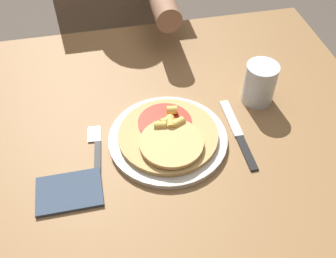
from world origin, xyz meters
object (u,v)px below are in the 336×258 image
at_px(knife, 238,134).
at_px(fork, 96,151).
at_px(plate, 168,139).
at_px(pizza, 169,135).
at_px(dining_table, 155,166).
at_px(drinking_glass, 260,83).
at_px(person_diner, 114,3).

bearing_deg(knife, fork, 176.90).
height_order(plate, pizza, pizza).
height_order(plate, knife, plate).
relative_size(plate, fork, 1.52).
bearing_deg(knife, dining_table, 170.98).
height_order(pizza, fork, pizza).
relative_size(dining_table, fork, 6.29).
distance_m(plate, fork, 0.16).
relative_size(plate, drinking_glass, 2.56).
bearing_deg(pizza, fork, 177.93).
bearing_deg(pizza, person_diner, 93.57).
xyz_separation_m(fork, drinking_glass, (0.41, 0.09, 0.05)).
bearing_deg(fork, plate, -0.50).
bearing_deg(plate, person_diner, 93.56).
distance_m(plate, knife, 0.16).
height_order(dining_table, person_diner, person_diner).
bearing_deg(dining_table, fork, -174.36).
relative_size(knife, drinking_glass, 2.10).
distance_m(knife, drinking_glass, 0.14).
relative_size(pizza, person_diner, 0.19).
xyz_separation_m(drinking_glass, person_diner, (-0.29, 0.62, -0.10)).
height_order(pizza, drinking_glass, drinking_glass).
bearing_deg(pizza, knife, -4.12).
height_order(dining_table, pizza, pizza).
height_order(dining_table, drinking_glass, drinking_glass).
height_order(pizza, knife, pizza).
bearing_deg(knife, person_diner, 105.87).
xyz_separation_m(fork, person_diner, (0.12, 0.71, -0.05)).
bearing_deg(dining_table, drinking_glass, 15.35).
bearing_deg(fork, drinking_glass, 12.27).
xyz_separation_m(knife, drinking_glass, (0.08, 0.11, 0.05)).
bearing_deg(plate, pizza, -83.56).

